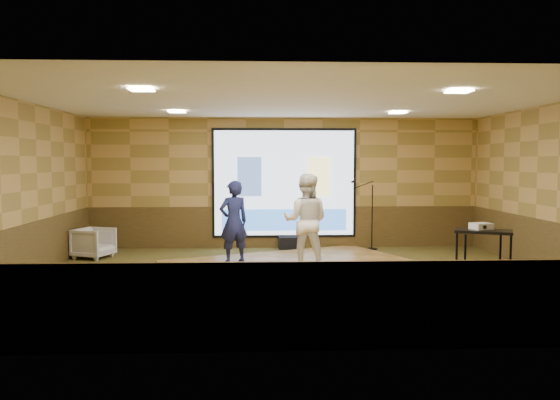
{
  "coord_description": "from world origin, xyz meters",
  "views": [
    {
      "loc": [
        -0.63,
        -9.09,
        1.99
      ],
      "look_at": [
        -0.21,
        0.71,
        1.3
      ],
      "focal_mm": 35.0,
      "sensor_mm": 36.0,
      "label": 1
    }
  ],
  "objects_px": {
    "mic_stand": "(370,228)",
    "duffel_bag": "(289,243)",
    "projector": "(481,226)",
    "player_right": "(306,221)",
    "banquet_chair": "(94,243)",
    "player_left": "(234,222)",
    "projector_screen": "(284,184)",
    "dance_floor": "(301,267)",
    "av_table": "(483,247)"
  },
  "relations": [
    {
      "from": "dance_floor",
      "to": "banquet_chair",
      "type": "distance_m",
      "value": 4.37
    },
    {
      "from": "duffel_bag",
      "to": "player_right",
      "type": "bearing_deg",
      "value": -85.74
    },
    {
      "from": "mic_stand",
      "to": "projector",
      "type": "bearing_deg",
      "value": -49.29
    },
    {
      "from": "av_table",
      "to": "duffel_bag",
      "type": "distance_m",
      "value": 4.85
    },
    {
      "from": "player_right",
      "to": "duffel_bag",
      "type": "relative_size",
      "value": 3.88
    },
    {
      "from": "player_left",
      "to": "av_table",
      "type": "distance_m",
      "value": 4.54
    },
    {
      "from": "projector",
      "to": "mic_stand",
      "type": "xyz_separation_m",
      "value": [
        -1.05,
        3.64,
        -0.46
      ]
    },
    {
      "from": "av_table",
      "to": "mic_stand",
      "type": "xyz_separation_m",
      "value": [
        -1.06,
        3.73,
        -0.13
      ]
    },
    {
      "from": "dance_floor",
      "to": "player_left",
      "type": "distance_m",
      "value": 1.56
    },
    {
      "from": "projector_screen",
      "to": "player_left",
      "type": "height_order",
      "value": "projector_screen"
    },
    {
      "from": "dance_floor",
      "to": "projector",
      "type": "xyz_separation_m",
      "value": [
        2.79,
        -1.55,
        0.94
      ]
    },
    {
      "from": "duffel_bag",
      "to": "projector",
      "type": "bearing_deg",
      "value": -52.58
    },
    {
      "from": "projector_screen",
      "to": "duffel_bag",
      "type": "height_order",
      "value": "projector_screen"
    },
    {
      "from": "player_right",
      "to": "av_table",
      "type": "xyz_separation_m",
      "value": [
        2.71,
        -1.45,
        -0.28
      ]
    },
    {
      "from": "banquet_chair",
      "to": "projector",
      "type": "bearing_deg",
      "value": -91.46
    },
    {
      "from": "dance_floor",
      "to": "player_left",
      "type": "relative_size",
      "value": 2.92
    },
    {
      "from": "player_left",
      "to": "banquet_chair",
      "type": "bearing_deg",
      "value": -39.39
    },
    {
      "from": "av_table",
      "to": "mic_stand",
      "type": "height_order",
      "value": "mic_stand"
    },
    {
      "from": "dance_floor",
      "to": "mic_stand",
      "type": "bearing_deg",
      "value": 50.4
    },
    {
      "from": "duffel_bag",
      "to": "player_left",
      "type": "bearing_deg",
      "value": -122.5
    },
    {
      "from": "player_right",
      "to": "banquet_chair",
      "type": "relative_size",
      "value": 2.51
    },
    {
      "from": "mic_stand",
      "to": "banquet_chair",
      "type": "relative_size",
      "value": 2.29
    },
    {
      "from": "duffel_bag",
      "to": "mic_stand",
      "type": "bearing_deg",
      "value": -3.95
    },
    {
      "from": "dance_floor",
      "to": "player_left",
      "type": "height_order",
      "value": "player_left"
    },
    {
      "from": "player_right",
      "to": "mic_stand",
      "type": "xyz_separation_m",
      "value": [
        1.66,
        2.28,
        -0.41
      ]
    },
    {
      "from": "dance_floor",
      "to": "banquet_chair",
      "type": "bearing_deg",
      "value": 164.12
    },
    {
      "from": "player_right",
      "to": "banquet_chair",
      "type": "height_order",
      "value": "player_right"
    },
    {
      "from": "av_table",
      "to": "banquet_chair",
      "type": "height_order",
      "value": "av_table"
    },
    {
      "from": "dance_floor",
      "to": "duffel_bag",
      "type": "height_order",
      "value": "duffel_bag"
    },
    {
      "from": "projector",
      "to": "mic_stand",
      "type": "relative_size",
      "value": 0.19
    },
    {
      "from": "player_right",
      "to": "player_left",
      "type": "bearing_deg",
      "value": -10.3
    },
    {
      "from": "dance_floor",
      "to": "av_table",
      "type": "height_order",
      "value": "av_table"
    },
    {
      "from": "projector",
      "to": "banquet_chair",
      "type": "height_order",
      "value": "projector"
    },
    {
      "from": "dance_floor",
      "to": "banquet_chair",
      "type": "xyz_separation_m",
      "value": [
        -4.19,
        1.19,
        0.3
      ]
    },
    {
      "from": "av_table",
      "to": "projector",
      "type": "bearing_deg",
      "value": 94.69
    },
    {
      "from": "dance_floor",
      "to": "player_left",
      "type": "xyz_separation_m",
      "value": [
        -1.27,
        0.39,
        0.81
      ]
    },
    {
      "from": "player_left",
      "to": "banquet_chair",
      "type": "relative_size",
      "value": 2.3
    },
    {
      "from": "dance_floor",
      "to": "banquet_chair",
      "type": "height_order",
      "value": "banquet_chair"
    },
    {
      "from": "player_left",
      "to": "av_table",
      "type": "bearing_deg",
      "value": 129.54
    },
    {
      "from": "mic_stand",
      "to": "duffel_bag",
      "type": "xyz_separation_m",
      "value": [
        -1.84,
        0.13,
        -0.35
      ]
    },
    {
      "from": "player_left",
      "to": "banquet_chair",
      "type": "distance_m",
      "value": 3.07
    },
    {
      "from": "banquet_chair",
      "to": "duffel_bag",
      "type": "height_order",
      "value": "banquet_chair"
    },
    {
      "from": "player_left",
      "to": "duffel_bag",
      "type": "xyz_separation_m",
      "value": [
        1.17,
        1.84,
        -0.69
      ]
    },
    {
      "from": "projector_screen",
      "to": "duffel_bag",
      "type": "xyz_separation_m",
      "value": [
        0.09,
        -0.19,
        -1.34
      ]
    },
    {
      "from": "dance_floor",
      "to": "projector",
      "type": "distance_m",
      "value": 3.32
    },
    {
      "from": "dance_floor",
      "to": "duffel_bag",
      "type": "xyz_separation_m",
      "value": [
        -0.1,
        2.23,
        0.12
      ]
    },
    {
      "from": "dance_floor",
      "to": "av_table",
      "type": "bearing_deg",
      "value": -30.29
    },
    {
      "from": "player_left",
      "to": "player_right",
      "type": "height_order",
      "value": "player_right"
    },
    {
      "from": "projector_screen",
      "to": "duffel_bag",
      "type": "relative_size",
      "value": 7.4
    },
    {
      "from": "projector_screen",
      "to": "dance_floor",
      "type": "bearing_deg",
      "value": -85.5
    }
  ]
}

